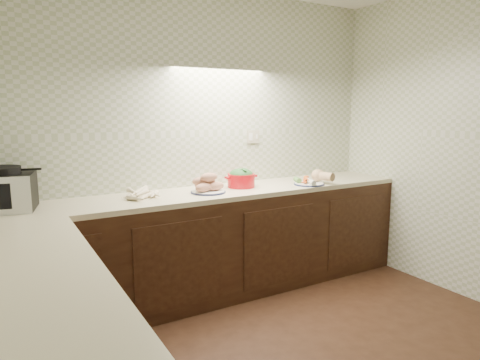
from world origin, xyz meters
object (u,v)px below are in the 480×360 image
toaster_oven (0,190)px  dutch_oven (241,178)px  sweet_potato_plate (207,185)px  onion_bowl (205,185)px  parsnip_pile (143,194)px  veg_plate (313,179)px

toaster_oven → dutch_oven: 1.84m
sweet_potato_plate → onion_bowl: bearing=72.3°
dutch_oven → toaster_oven: bearing=-179.0°
parsnip_pile → dutch_oven: size_ratio=1.17×
parsnip_pile → sweet_potato_plate: (0.52, -0.05, 0.03)m
toaster_oven → veg_plate: size_ratio=1.43×
onion_bowl → parsnip_pile: bearing=-169.4°
parsnip_pile → sweet_potato_plate: 0.53m
onion_bowl → dutch_oven: dutch_oven is taller
parsnip_pile → toaster_oven: bearing=175.5°
dutch_oven → veg_plate: (0.65, -0.18, -0.03)m
veg_plate → onion_bowl: bearing=164.9°
onion_bowl → dutch_oven: bearing=-14.4°
dutch_oven → veg_plate: size_ratio=0.91×
sweet_potato_plate → onion_bowl: size_ratio=2.07×
sweet_potato_plate → veg_plate: sweet_potato_plate is taller
parsnip_pile → sweet_potato_plate: size_ratio=1.23×
toaster_oven → dutch_oven: size_ratio=1.59×
toaster_oven → dutch_oven: (1.84, -0.05, -0.06)m
toaster_oven → parsnip_pile: (0.95, -0.07, -0.11)m
sweet_potato_plate → dutch_oven: (0.36, 0.07, 0.02)m
sweet_potato_plate → onion_bowl: 0.16m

